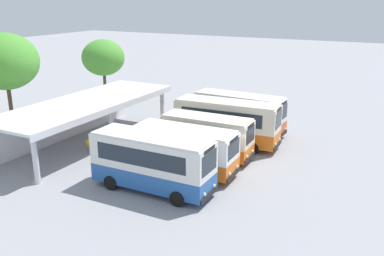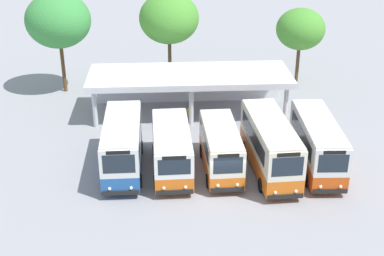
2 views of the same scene
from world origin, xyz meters
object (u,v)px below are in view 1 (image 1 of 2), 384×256
object	(u,v)px
city_bus_second_in_row	(184,148)
city_bus_fourth_amber	(227,121)
city_bus_fifth_blue	(239,112)
waiting_chair_end_by_column	(90,144)
city_bus_middle_cream	(207,135)
waiting_chair_second_from_end	(94,141)
waiting_chair_middle_seat	(101,139)
city_bus_nearest_orange	(152,161)

from	to	relation	value
city_bus_second_in_row	city_bus_fourth_amber	distance (m)	6.31
city_bus_fifth_blue	city_bus_fourth_amber	bearing A→B (deg)	-175.93
city_bus_fifth_blue	waiting_chair_end_by_column	size ratio (longest dim) A/B	9.04
city_bus_middle_cream	waiting_chair_second_from_end	world-z (taller)	city_bus_middle_cream
city_bus_second_in_row	waiting_chair_middle_seat	size ratio (longest dim) A/B	8.07
city_bus_second_in_row	waiting_chair_middle_seat	xyz separation A→B (m)	(1.67, 8.31, -1.17)
city_bus_middle_cream	waiting_chair_end_by_column	xyz separation A→B (m)	(-2.83, 8.39, -1.17)
city_bus_second_in_row	city_bus_fifth_blue	bearing A→B (deg)	-0.21
city_bus_fifth_blue	city_bus_second_in_row	bearing A→B (deg)	179.79
waiting_chair_end_by_column	city_bus_fourth_amber	bearing A→B (deg)	-54.99
city_bus_middle_cream	waiting_chair_end_by_column	distance (m)	8.93
city_bus_nearest_orange	waiting_chair_end_by_column	xyz separation A→B (m)	(3.47, 7.89, -1.37)
city_bus_nearest_orange	city_bus_fourth_amber	distance (m)	9.48
city_bus_fifth_blue	waiting_chair_middle_seat	xyz separation A→B (m)	(-7.78, 8.35, -1.32)
city_bus_second_in_row	city_bus_fourth_amber	bearing A→B (deg)	-2.34
city_bus_second_in_row	waiting_chair_second_from_end	distance (m)	8.57
city_bus_second_in_row	waiting_chair_end_by_column	world-z (taller)	city_bus_second_in_row
waiting_chair_end_by_column	city_bus_middle_cream	bearing A→B (deg)	-71.34
waiting_chair_end_by_column	waiting_chair_middle_seat	bearing A→B (deg)	1.15
city_bus_middle_cream	waiting_chair_second_from_end	bearing A→B (deg)	104.18
city_bus_fifth_blue	city_bus_nearest_orange	bearing A→B (deg)	178.03
city_bus_second_in_row	city_bus_middle_cream	world-z (taller)	same
waiting_chair_end_by_column	waiting_chair_second_from_end	distance (m)	0.69
city_bus_nearest_orange	city_bus_middle_cream	xyz separation A→B (m)	(6.30, -0.50, -0.20)
city_bus_nearest_orange	waiting_chair_second_from_end	world-z (taller)	city_bus_nearest_orange
city_bus_nearest_orange	waiting_chair_middle_seat	distance (m)	9.37
city_bus_second_in_row	waiting_chair_middle_seat	distance (m)	8.56
city_bus_fourth_amber	waiting_chair_second_from_end	distance (m)	10.28
waiting_chair_end_by_column	waiting_chair_middle_seat	world-z (taller)	same
city_bus_second_in_row	city_bus_middle_cream	size ratio (longest dim) A/B	1.06
city_bus_second_in_row	waiting_chair_middle_seat	bearing A→B (deg)	78.63
city_bus_fifth_blue	waiting_chair_middle_seat	size ratio (longest dim) A/B	9.04
waiting_chair_second_from_end	city_bus_fourth_amber	bearing A→B (deg)	-58.58
city_bus_middle_cream	waiting_chair_second_from_end	xyz separation A→B (m)	(-2.16, 8.53, -1.17)
waiting_chair_middle_seat	city_bus_nearest_orange	bearing A→B (deg)	-121.36
city_bus_middle_cream	waiting_chair_second_from_end	size ratio (longest dim) A/B	7.63
city_bus_nearest_orange	waiting_chair_middle_seat	size ratio (longest dim) A/B	8.70
city_bus_nearest_orange	city_bus_fifth_blue	xyz separation A→B (m)	(12.60, -0.43, -0.04)
city_bus_second_in_row	waiting_chair_second_from_end	xyz separation A→B (m)	(1.00, 8.43, -1.17)
city_bus_nearest_orange	waiting_chair_middle_seat	xyz separation A→B (m)	(4.82, 7.91, -1.37)
city_bus_middle_cream	waiting_chair_end_by_column	bearing A→B (deg)	108.66
waiting_chair_end_by_column	waiting_chair_second_from_end	xyz separation A→B (m)	(0.68, 0.14, 0.00)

